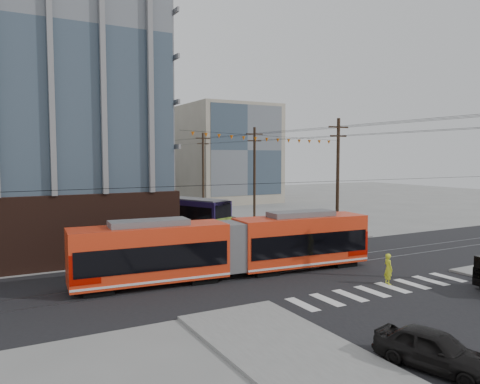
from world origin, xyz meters
The scene contains 14 objects.
ground centered at (0.00, 0.00, 0.00)m, with size 160.00×160.00×0.00m, color slate.
bg_bldg_nw_near centered at (-17.00, 52.00, 9.00)m, with size 18.00×16.00×18.00m, color #8C99A5.
bg_bldg_ne_near centered at (16.00, 48.00, 8.00)m, with size 14.00×14.00×16.00m, color gray.
bg_bldg_nw_far centered at (-14.00, 72.00, 10.00)m, with size 16.00×18.00×20.00m, color gray.
bg_bldg_ne_far centered at (18.00, 68.00, 7.00)m, with size 16.00×16.00×14.00m, color #8C99A5.
utility_pole_far centered at (8.50, 56.00, 5.50)m, with size 0.30×0.30×11.00m, color black.
streetcar centered at (-6.23, 3.76, 1.87)m, with size 19.41×2.73×3.74m, color red, non-canonical shape.
city_bus centered at (-2.47, 22.93, 1.74)m, with size 2.66×12.28×3.48m, color #1E123F, non-canonical shape.
black_sedan centered at (-5.80, -11.16, 0.72)m, with size 1.71×4.25×1.45m, color black.
parked_car_silver centered at (-5.70, 14.66, 0.80)m, with size 1.70×4.87×1.61m, color #ADB6C3.
parked_car_white centered at (-6.07, 19.01, 0.75)m, with size 2.11×5.19×1.51m, color #B3B3B3.
parked_car_grey centered at (-5.04, 25.04, 0.61)m, with size 2.03×4.40×1.22m, color #4F515C.
pedestrian centered at (1.14, -2.32, 0.92)m, with size 0.67×0.44×1.85m, color yellow.
jersey_barrier centered at (8.30, 11.68, 0.38)m, with size 0.86×3.83×0.77m, color gray.
Camera 1 is at (-19.58, -22.03, 7.59)m, focal length 35.00 mm.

